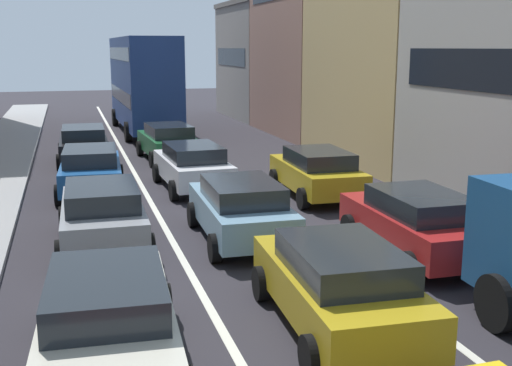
% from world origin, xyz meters
% --- Properties ---
extents(lane_stripe_left, '(0.16, 60.00, 0.01)m').
position_xyz_m(lane_stripe_left, '(-1.70, 20.00, 0.01)').
color(lane_stripe_left, silver).
rests_on(lane_stripe_left, ground).
extents(lane_stripe_right, '(0.16, 60.00, 0.01)m').
position_xyz_m(lane_stripe_right, '(1.70, 20.00, 0.01)').
color(lane_stripe_right, silver).
rests_on(lane_stripe_right, ground).
extents(building_row_right, '(7.20, 43.90, 13.79)m').
position_xyz_m(building_row_right, '(9.90, 22.06, 5.62)').
color(building_row_right, gray).
rests_on(building_row_right, ground).
extents(sedan_centre_lane_second, '(2.24, 4.39, 1.49)m').
position_xyz_m(sedan_centre_lane_second, '(0.14, 7.70, 0.80)').
color(sedan_centre_lane_second, '#B29319').
rests_on(sedan_centre_lane_second, ground).
extents(wagon_left_lane_second, '(2.27, 4.40, 1.49)m').
position_xyz_m(wagon_left_lane_second, '(-3.55, 7.41, 0.80)').
color(wagon_left_lane_second, beige).
rests_on(wagon_left_lane_second, ground).
extents(hatchback_centre_lane_third, '(2.16, 4.35, 1.49)m').
position_xyz_m(hatchback_centre_lane_third, '(-0.10, 12.94, 0.80)').
color(hatchback_centre_lane_third, '#759EB7').
rests_on(hatchback_centre_lane_third, ground).
extents(sedan_left_lane_third, '(2.13, 4.34, 1.49)m').
position_xyz_m(sedan_left_lane_third, '(-3.29, 13.41, 0.80)').
color(sedan_left_lane_third, gray).
rests_on(sedan_left_lane_third, ground).
extents(coupe_centre_lane_fourth, '(2.20, 4.37, 1.49)m').
position_xyz_m(coupe_centre_lane_fourth, '(-0.13, 18.86, 0.80)').
color(coupe_centre_lane_fourth, silver).
rests_on(coupe_centre_lane_fourth, ground).
extents(sedan_left_lane_fourth, '(2.24, 4.39, 1.49)m').
position_xyz_m(sedan_left_lane_fourth, '(-3.34, 19.10, 0.80)').
color(sedan_left_lane_fourth, '#194C8C').
rests_on(sedan_left_lane_fourth, ground).
extents(sedan_centre_lane_fifth, '(2.26, 4.40, 1.49)m').
position_xyz_m(sedan_centre_lane_fifth, '(-0.06, 24.52, 0.80)').
color(sedan_centre_lane_fifth, '#19592D').
rests_on(sedan_centre_lane_fifth, ground).
extents(sedan_left_lane_fifth, '(2.12, 4.33, 1.49)m').
position_xyz_m(sedan_left_lane_fifth, '(-3.40, 24.79, 0.80)').
color(sedan_left_lane_fifth, black).
rests_on(sedan_left_lane_fifth, ground).
extents(sedan_right_lane_behind_truck, '(2.11, 4.33, 1.49)m').
position_xyz_m(sedan_right_lane_behind_truck, '(3.30, 10.68, 0.80)').
color(sedan_right_lane_behind_truck, '#A51E1E').
rests_on(sedan_right_lane_behind_truck, ground).
extents(wagon_right_lane_far, '(2.18, 4.36, 1.49)m').
position_xyz_m(wagon_right_lane_far, '(3.34, 16.70, 0.80)').
color(wagon_right_lane_far, '#B29319').
rests_on(wagon_right_lane_far, ground).
extents(bus_mid_queue_primary, '(2.93, 10.54, 5.06)m').
position_xyz_m(bus_mid_queue_primary, '(0.04, 33.47, 2.83)').
color(bus_mid_queue_primary, navy).
rests_on(bus_mid_queue_primary, ground).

